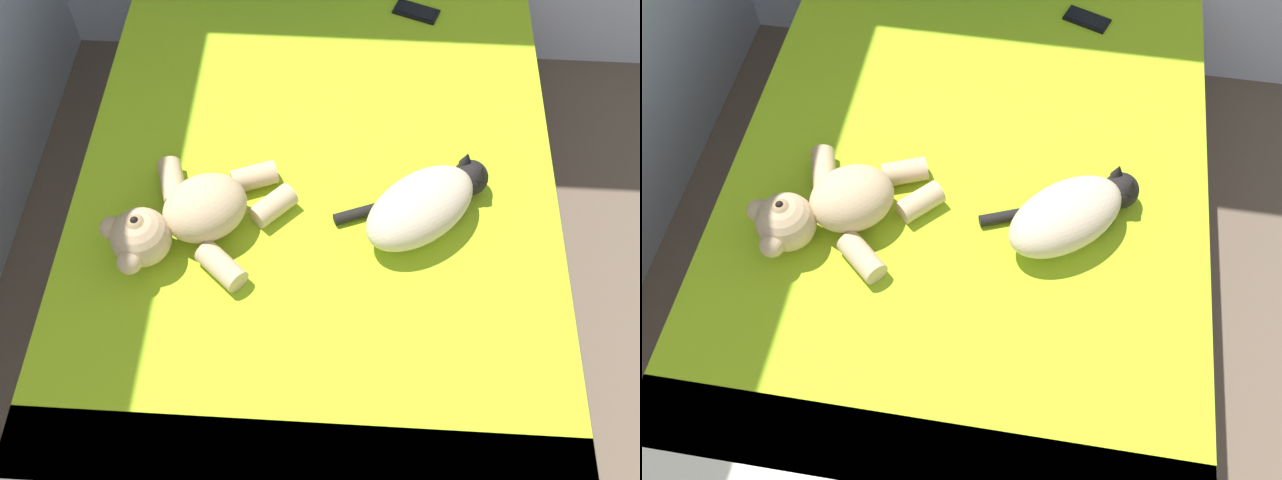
{
  "view_description": "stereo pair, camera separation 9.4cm",
  "coord_description": "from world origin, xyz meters",
  "views": [
    {
      "loc": [
        1.19,
        2.04,
        2.13
      ],
      "look_at": [
        1.13,
        2.96,
        0.6
      ],
      "focal_mm": 38.54,
      "sensor_mm": 36.0,
      "label": 1
    },
    {
      "loc": [
        1.28,
        2.05,
        2.13
      ],
      "look_at": [
        1.13,
        2.96,
        0.6
      ],
      "focal_mm": 38.54,
      "sensor_mm": 36.0,
      "label": 2
    }
  ],
  "objects": [
    {
      "name": "bed",
      "position": [
        1.11,
        3.2,
        0.27
      ],
      "size": [
        1.41,
        2.07,
        0.55
      ],
      "color": "brown",
      "rests_on": "ground_plane"
    },
    {
      "name": "teddy_bear",
      "position": [
        0.78,
        3.0,
        0.62
      ],
      "size": [
        0.5,
        0.41,
        0.17
      ],
      "color": "tan",
      "rests_on": "bed"
    },
    {
      "name": "cell_phone",
      "position": [
        1.4,
        3.91,
        0.56
      ],
      "size": [
        0.16,
        0.12,
        0.01
      ],
      "color": "black",
      "rests_on": "bed"
    },
    {
      "name": "cat",
      "position": [
        1.41,
        3.08,
        0.62
      ],
      "size": [
        0.42,
        0.37,
        0.15
      ],
      "color": "#C6B293",
      "rests_on": "bed"
    }
  ]
}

